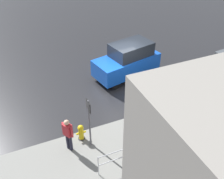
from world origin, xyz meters
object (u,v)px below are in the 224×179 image
object	(u,v)px
moving_hatchback	(128,60)
sign_post	(89,117)
pedestrian	(68,133)
fire_hydrant	(81,133)

from	to	relation	value
moving_hatchback	sign_post	xyz separation A→B (m)	(3.90, 4.41, 0.55)
pedestrian	moving_hatchback	bearing A→B (deg)	-138.15
moving_hatchback	sign_post	distance (m)	5.91
moving_hatchback	pedestrian	xyz separation A→B (m)	(4.78, 4.28, -0.07)
fire_hydrant	moving_hatchback	bearing A→B (deg)	-136.65
moving_hatchback	sign_post	bearing A→B (deg)	48.55
sign_post	fire_hydrant	bearing A→B (deg)	-61.41
fire_hydrant	sign_post	world-z (taller)	sign_post
moving_hatchback	sign_post	size ratio (longest dim) A/B	1.74
fire_hydrant	sign_post	size ratio (longest dim) A/B	0.33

